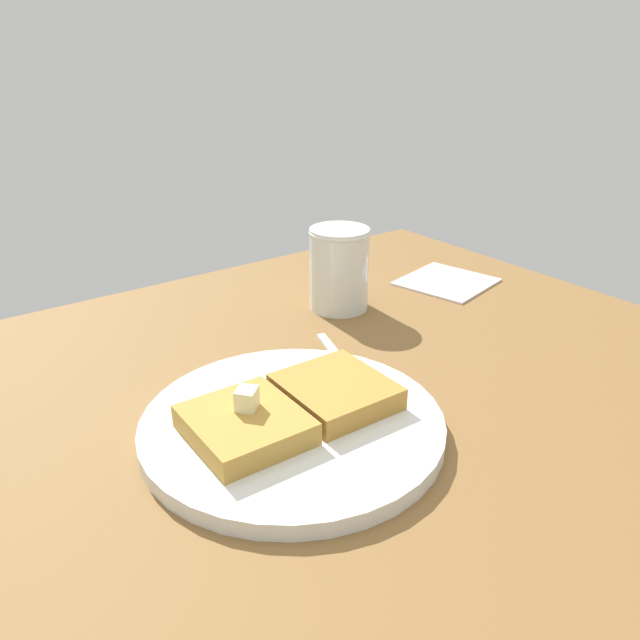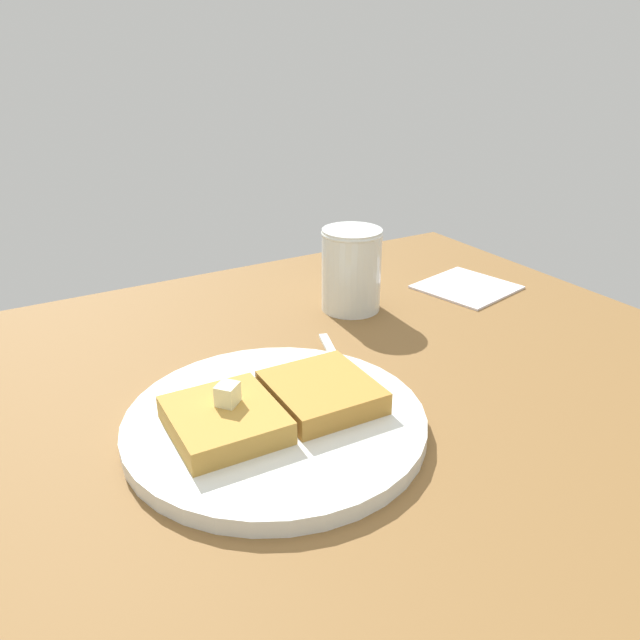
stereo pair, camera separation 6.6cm
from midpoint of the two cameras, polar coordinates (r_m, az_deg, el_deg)
table_surface at (r=50.28cm, az=1.35°, el=-15.83°), size 102.40×102.40×1.80cm
plate at (r=55.25cm, az=-5.97°, el=-9.52°), size 26.43×26.43×1.51cm
toast_slice_left at (r=52.67cm, az=-10.48°, el=-9.53°), size 9.03×9.73×2.06cm
toast_slice_middle at (r=56.35cm, az=-1.94°, el=-6.65°), size 9.03×9.73×2.06cm
butter_pat_primary at (r=52.37cm, az=-10.32°, el=-7.21°), size 2.45×2.43×1.82cm
fork at (r=61.05cm, az=-0.26°, el=-4.94°), size 6.27×15.67×0.36cm
syrup_jar at (r=78.38cm, az=-0.64°, el=4.35°), size 7.64×7.64×10.43cm
napkin at (r=89.48cm, az=9.45°, el=3.43°), size 13.87×13.60×0.30cm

